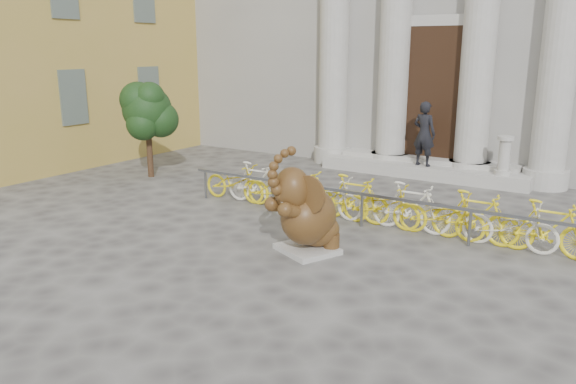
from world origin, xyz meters
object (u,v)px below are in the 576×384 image
Objects in this scene: elephant_statue at (306,214)px; pedestrian at (424,134)px; bike_rack at (367,200)px; tree at (147,111)px.

elephant_statue is 6.97m from pedestrian.
elephant_statue is at bearing 102.15° from pedestrian.
pedestrian is at bearing 95.65° from bike_rack.
tree is at bearing 41.34° from pedestrian.
tree is at bearing 174.19° from bike_rack.
elephant_statue reaches higher than bike_rack.
bike_rack is at bearing 109.25° from elephant_statue.
pedestrian is at bearing 116.55° from elephant_statue.
bike_rack is at bearing 105.44° from pedestrian.
bike_rack is 4.86× the size of pedestrian.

